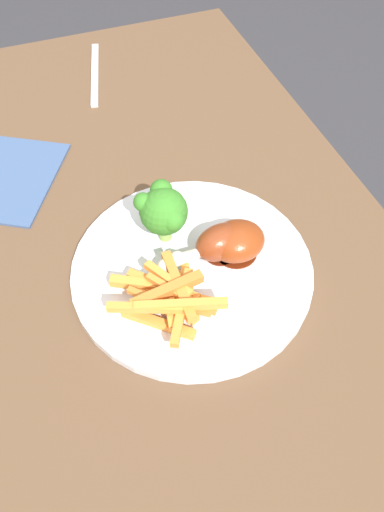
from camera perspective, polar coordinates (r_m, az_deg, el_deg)
ground_plane at (r=1.27m, az=-2.48°, el=-20.47°), size 6.00×6.00×0.00m
dining_table at (r=0.72m, az=-4.13°, el=-6.38°), size 1.17×0.66×0.71m
dinner_plate at (r=0.61m, az=0.00°, el=-1.47°), size 0.30×0.30×0.01m
broccoli_floret_front at (r=0.60m, az=-3.30°, el=5.29°), size 0.07×0.06×0.08m
carrot_fries_pile at (r=0.56m, az=-2.58°, el=-4.70°), size 0.12×0.13×0.04m
chicken_drumstick_near at (r=0.60m, az=2.83°, el=1.38°), size 0.05×0.12×0.05m
chicken_drumstick_far at (r=0.61m, az=4.78°, el=1.59°), size 0.06×0.12×0.04m
fork at (r=0.95m, az=-11.07°, el=19.82°), size 0.19×0.06×0.00m
napkin at (r=0.78m, az=-20.60°, el=8.39°), size 0.22×0.21×0.00m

